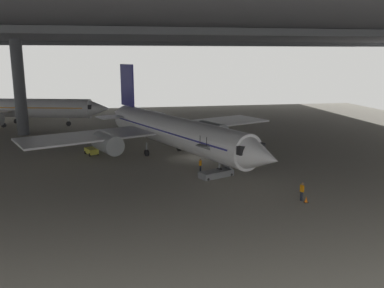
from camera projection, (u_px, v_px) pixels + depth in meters
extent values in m
plane|color=gray|center=(193.00, 158.00, 52.69)|extent=(110.00, 110.00, 0.00)
cylinder|color=#4C4F54|center=(19.00, 88.00, 66.98)|extent=(1.90, 1.90, 15.75)
cube|color=#38383D|center=(176.00, 34.00, 62.43)|extent=(121.00, 99.00, 1.20)
cube|color=#4C4F54|center=(213.00, 31.00, 38.85)|extent=(115.50, 0.50, 0.70)
cube|color=#4C4F54|center=(164.00, 44.00, 78.50)|extent=(115.50, 0.50, 0.70)
cylinder|color=white|center=(174.00, 131.00, 52.19)|extent=(15.04, 28.02, 3.87)
cone|color=white|center=(261.00, 156.00, 39.07)|extent=(5.33, 5.77, 3.79)
cube|color=black|center=(244.00, 147.00, 40.95)|extent=(4.10, 3.80, 0.85)
cone|color=white|center=(122.00, 114.00, 65.24)|extent=(5.48, 6.99, 3.29)
cube|color=navy|center=(127.00, 85.00, 62.25)|extent=(1.90, 3.97, 6.34)
cube|color=white|center=(147.00, 114.00, 63.83)|extent=(5.78, 4.87, 0.16)
cube|color=white|center=(115.00, 117.00, 60.88)|extent=(5.78, 4.87, 0.16)
cube|color=white|center=(214.00, 122.00, 61.53)|extent=(17.65, 12.90, 0.24)
cylinder|color=#9EA3A8|center=(212.00, 130.00, 58.91)|extent=(4.21, 5.57, 2.40)
cube|color=white|center=(86.00, 137.00, 50.61)|extent=(17.65, 12.90, 0.24)
cylinder|color=#9EA3A8|center=(107.00, 143.00, 50.11)|extent=(4.21, 5.57, 2.40)
cube|color=navy|center=(174.00, 129.00, 52.13)|extent=(14.27, 26.11, 0.16)
cylinder|color=#9EA3A8|center=(219.00, 165.00, 44.82)|extent=(0.20, 0.20, 1.15)
cylinder|color=black|center=(219.00, 172.00, 44.99)|extent=(0.63, 0.95, 0.90)
cylinder|color=#9EA3A8|center=(179.00, 142.00, 56.34)|extent=(0.20, 0.20, 1.15)
cylinder|color=black|center=(179.00, 148.00, 56.51)|extent=(0.63, 0.95, 0.90)
cylinder|color=#9EA3A8|center=(147.00, 147.00, 53.59)|extent=(0.20, 0.20, 1.15)
cylinder|color=black|center=(147.00, 153.00, 53.76)|extent=(0.63, 0.95, 0.90)
cube|color=slate|center=(216.00, 174.00, 44.56)|extent=(4.17, 2.93, 0.70)
cube|color=slate|center=(216.00, 157.00, 44.17)|extent=(3.84, 2.63, 3.12)
cube|color=slate|center=(203.00, 146.00, 42.88)|extent=(1.53, 1.63, 0.12)
cylinder|color=black|center=(207.00, 142.00, 42.29)|extent=(0.06, 0.06, 1.00)
cylinder|color=black|center=(200.00, 140.00, 43.26)|extent=(0.06, 0.06, 1.00)
cylinder|color=black|center=(208.00, 179.00, 43.17)|extent=(0.32, 0.23, 0.30)
cylinder|color=black|center=(201.00, 176.00, 44.31)|extent=(0.32, 0.23, 0.30)
cylinder|color=black|center=(231.00, 175.00, 44.90)|extent=(0.32, 0.23, 0.30)
cylinder|color=black|center=(224.00, 172.00, 46.04)|extent=(0.32, 0.23, 0.30)
cylinder|color=#232838|center=(302.00, 197.00, 37.01)|extent=(0.14, 0.14, 0.88)
cylinder|color=#232838|center=(301.00, 196.00, 37.17)|extent=(0.14, 0.14, 0.88)
cube|color=orange|center=(302.00, 188.00, 36.93)|extent=(0.31, 0.40, 0.62)
cylinder|color=orange|center=(304.00, 189.00, 36.72)|extent=(0.09, 0.09, 0.59)
cylinder|color=orange|center=(300.00, 187.00, 37.13)|extent=(0.09, 0.09, 0.59)
sphere|color=#8C6647|center=(302.00, 184.00, 36.84)|extent=(0.24, 0.24, 0.24)
cylinder|color=#232838|center=(200.00, 169.00, 46.04)|extent=(0.14, 0.14, 0.83)
cylinder|color=#232838|center=(201.00, 169.00, 46.20)|extent=(0.14, 0.14, 0.83)
cube|color=orange|center=(200.00, 163.00, 45.97)|extent=(0.37, 0.42, 0.59)
cylinder|color=orange|center=(200.00, 163.00, 45.75)|extent=(0.09, 0.09, 0.56)
cylinder|color=orange|center=(201.00, 162.00, 46.17)|extent=(0.09, 0.09, 0.56)
sphere|color=#8C6647|center=(200.00, 160.00, 45.88)|extent=(0.22, 0.22, 0.22)
cylinder|color=white|center=(22.00, 108.00, 76.88)|extent=(26.60, 9.85, 3.56)
cone|color=white|center=(99.00, 109.00, 75.97)|extent=(4.99, 4.41, 3.49)
cube|color=black|center=(87.00, 106.00, 76.01)|extent=(3.15, 3.54, 0.78)
cube|color=white|center=(23.00, 104.00, 86.21)|extent=(9.87, 16.00, 0.24)
cylinder|color=#9EA3A8|center=(28.00, 108.00, 84.48)|extent=(5.02, 3.26, 2.21)
cube|color=orange|center=(22.00, 107.00, 76.82)|extent=(24.74, 9.45, 0.16)
cylinder|color=#9EA3A8|center=(68.00, 119.00, 76.79)|extent=(0.20, 0.20, 1.15)
cylinder|color=black|center=(69.00, 124.00, 76.96)|extent=(0.95, 0.51, 0.90)
cylinder|color=#9EA3A8|center=(16.00, 117.00, 79.81)|extent=(0.20, 0.20, 1.15)
cylinder|color=black|center=(16.00, 121.00, 79.98)|extent=(0.95, 0.51, 0.90)
cylinder|color=#9EA3A8|center=(3.00, 121.00, 75.17)|extent=(0.20, 0.20, 1.15)
cylinder|color=black|center=(4.00, 125.00, 75.34)|extent=(0.95, 0.51, 0.90)
cube|color=black|center=(306.00, 202.00, 36.76)|extent=(0.36, 0.36, 0.04)
cone|color=orange|center=(306.00, 199.00, 36.70)|extent=(0.30, 0.30, 0.56)
cube|color=yellow|center=(91.00, 151.00, 54.47)|extent=(2.02, 2.50, 0.70)
cylinder|color=black|center=(98.00, 154.00, 54.22)|extent=(0.35, 0.47, 0.44)
cylinder|color=black|center=(90.00, 155.00, 53.59)|extent=(0.35, 0.47, 0.44)
cylinder|color=black|center=(93.00, 151.00, 55.49)|extent=(0.35, 0.47, 0.44)
cylinder|color=black|center=(85.00, 153.00, 54.87)|extent=(0.35, 0.47, 0.44)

